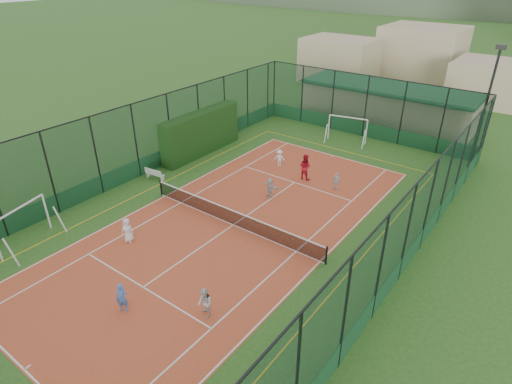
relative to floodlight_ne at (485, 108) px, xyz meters
The scene contains 18 objects.
ground 19.15m from the floodlight_ne, 117.39° to the right, with size 300.00×300.00×0.00m, color #2A541D.
court_slab 19.14m from the floodlight_ne, 117.39° to the right, with size 11.17×23.97×0.01m, color #A23D24.
tennis_net 19.04m from the floodlight_ne, 117.39° to the right, with size 11.67×0.12×1.06m, color black, non-canonical shape.
perimeter_fence 18.77m from the floodlight_ne, 117.39° to the right, with size 18.12×34.12×5.00m, color #113321, non-canonical shape.
floodlight_ne is the anchor object (origin of this frame).
clubhouse 10.47m from the floodlight_ne, 147.88° to the left, with size 15.20×7.20×3.15m, color tan, non-canonical shape.
hedge_left 19.90m from the floodlight_ne, 148.89° to the right, with size 1.09×7.29×3.19m, color black.
white_bench 22.75m from the floodlight_ne, 136.95° to the right, with size 1.41×0.39×0.79m, color white, non-canonical shape.
futsal_goal_near 29.31m from the floodlight_ne, 123.45° to the right, with size 0.94×3.25×2.10m, color white, non-canonical shape.
futsal_goal_far 9.78m from the floodlight_ne, behind, with size 3.13×0.91×2.02m, color white, non-canonical shape.
child_near_left 24.47m from the floodlight_ne, 119.71° to the right, with size 0.66×0.43×1.34m, color white.
child_near_mid 25.96m from the floodlight_ne, 108.37° to the right, with size 0.50×0.33×1.37m, color #4571C4.
child_near_right 23.44m from the floodlight_ne, 102.81° to the right, with size 0.68×0.53×1.39m, color silver.
child_far_left 14.32m from the floodlight_ne, 141.43° to the right, with size 0.80×0.46×1.24m, color white.
child_far_right 11.71m from the floodlight_ne, 122.42° to the right, with size 0.69×0.29×1.17m, color silver.
child_far_back 15.85m from the floodlight_ne, 124.80° to the right, with size 1.19×0.38×1.28m, color silver.
coach 12.95m from the floodlight_ne, 132.01° to the right, with size 0.85×0.66×1.74m, color red.
tennis_balls 17.48m from the floodlight_ne, 117.32° to the right, with size 5.16×1.36×0.07m.
Camera 1 is at (12.94, -15.26, 13.00)m, focal length 30.00 mm.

